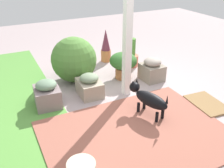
{
  "coord_description": "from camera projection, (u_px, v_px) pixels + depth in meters",
  "views": [
    {
      "loc": [
        -3.08,
        1.83,
        2.13
      ],
      "look_at": [
        0.07,
        0.27,
        0.33
      ],
      "focal_mm": 40.82,
      "sensor_mm": 36.0,
      "label": 1
    }
  ],
  "objects": [
    {
      "name": "stone_planter_far",
      "position": [
        47.0,
        94.0,
        3.93
      ],
      "size": [
        0.47,
        0.41,
        0.44
      ],
      "color": "gray",
      "rests_on": "ground"
    },
    {
      "name": "stone_planter_mid",
      "position": [
        89.0,
        86.0,
        4.24
      ],
      "size": [
        0.49,
        0.37,
        0.39
      ],
      "color": "tan",
      "rests_on": "ground"
    },
    {
      "name": "brick_path",
      "position": [
        137.0,
        135.0,
        3.35
      ],
      "size": [
        1.8,
        2.4,
        0.02
      ],
      "primitive_type": "cube",
      "color": "#9D5A49",
      "rests_on": "ground"
    },
    {
      "name": "dog",
      "position": [
        148.0,
        98.0,
        3.67
      ],
      "size": [
        0.69,
        0.34,
        0.47
      ],
      "color": "black",
      "rests_on": "ground"
    },
    {
      "name": "terracotta_pot_tall",
      "position": [
        131.0,
        56.0,
        5.35
      ],
      "size": [
        0.3,
        0.3,
        0.6
      ],
      "color": "#C4674E",
      "rests_on": "ground"
    },
    {
      "name": "ground_plane",
      "position": [
        128.0,
        101.0,
        4.15
      ],
      "size": [
        12.0,
        12.0,
        0.0
      ],
      "primitive_type": "plane",
      "color": "#A89596"
    },
    {
      "name": "porch_pillar",
      "position": [
        128.0,
        27.0,
        3.84
      ],
      "size": [
        0.11,
        0.11,
        2.3
      ],
      "primitive_type": "cube",
      "color": "white",
      "rests_on": "ground"
    },
    {
      "name": "terracotta_pot_spiky",
      "position": [
        106.0,
        46.0,
        5.54
      ],
      "size": [
        0.22,
        0.22,
        0.72
      ],
      "color": "#BF7140",
      "rests_on": "ground"
    },
    {
      "name": "round_shrub",
      "position": [
        74.0,
        60.0,
        4.64
      ],
      "size": [
        0.83,
        0.83,
        0.83
      ],
      "primitive_type": "sphere",
      "color": "#4C7C34",
      "rests_on": "ground"
    },
    {
      "name": "stone_planter_nearest",
      "position": [
        152.0,
        70.0,
        4.76
      ],
      "size": [
        0.41,
        0.37,
        0.43
      ],
      "color": "gray",
      "rests_on": "ground"
    },
    {
      "name": "doormat",
      "position": [
        207.0,
        104.0,
        4.04
      ],
      "size": [
        0.71,
        0.5,
        0.03
      ],
      "primitive_type": "cube",
      "rotation": [
        0.0,
        0.0,
        -0.08
      ],
      "color": "olive",
      "rests_on": "ground"
    },
    {
      "name": "terracotta_pot_broad",
      "position": [
        123.0,
        63.0,
        4.78
      ],
      "size": [
        0.52,
        0.52,
        0.5
      ],
      "color": "#A8643A",
      "rests_on": "ground"
    }
  ]
}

